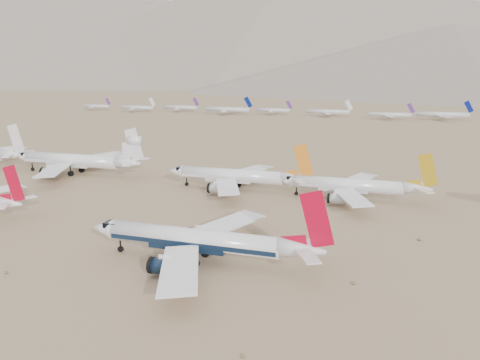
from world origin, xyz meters
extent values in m
plane|color=#7C6148|center=(0.00, 0.00, 0.00)|extent=(7000.00, 7000.00, 0.00)
cylinder|color=white|center=(-9.83, 2.54, 5.24)|extent=(38.54, 4.56, 4.56)
cube|color=#0E1D33|center=(-9.83, 2.54, 4.67)|extent=(37.77, 4.62, 1.02)
sphere|color=white|center=(-29.10, 2.54, 5.24)|extent=(4.56, 4.56, 4.56)
cube|color=black|center=(-29.78, 2.54, 6.49)|extent=(3.19, 2.96, 1.14)
cone|color=white|center=(13.99, 2.54, 5.58)|extent=(9.63, 4.56, 4.56)
cube|color=white|center=(-6.85, -10.98, 4.44)|extent=(14.88, 23.45, 0.71)
cube|color=white|center=(15.86, -1.89, 6.15)|extent=(6.12, 8.00, 0.27)
cylinder|color=#0E1D33|center=(-11.97, -6.93, 2.39)|extent=(5.35, 3.28, 3.28)
cube|color=white|center=(-6.85, 16.06, 4.44)|extent=(14.88, 23.45, 0.71)
cube|color=white|center=(15.86, 6.97, 6.15)|extent=(6.12, 8.00, 0.27)
cylinder|color=#0E1D33|center=(-11.97, 12.01, 2.39)|extent=(5.35, 3.28, 3.28)
cube|color=#B20522|center=(16.67, 2.54, 12.23)|extent=(7.30, 0.36, 12.04)
cylinder|color=black|center=(-27.96, 2.54, 0.68)|extent=(1.37, 0.57, 1.37)
cylinder|color=black|center=(-8.22, -0.65, 0.96)|extent=(1.91, 1.14, 1.91)
cylinder|color=black|center=(-8.22, 5.73, 0.96)|extent=(1.91, 1.14, 1.91)
cone|color=white|center=(-69.55, 13.84, 4.92)|extent=(8.37, 4.02, 4.02)
cube|color=white|center=(-67.92, 9.98, 5.42)|extent=(5.32, 6.95, 0.24)
cube|color=white|center=(-67.92, 17.70, 5.42)|extent=(5.32, 6.95, 0.24)
cube|color=#B20522|center=(-67.22, 13.84, 10.71)|extent=(6.35, 0.32, 10.46)
cylinder|color=white|center=(17.58, 63.77, 4.84)|extent=(34.60, 4.21, 4.21)
cube|color=silver|center=(17.58, 63.77, 4.31)|extent=(33.91, 4.27, 0.95)
sphere|color=white|center=(0.28, 63.77, 4.84)|extent=(4.21, 4.21, 4.21)
cube|color=black|center=(-0.35, 63.77, 5.99)|extent=(2.94, 2.73, 1.05)
cone|color=white|center=(38.97, 63.77, 5.15)|extent=(8.65, 4.21, 4.21)
cube|color=white|center=(20.25, 51.57, 4.10)|extent=(13.36, 21.06, 0.65)
cube|color=white|center=(40.65, 59.77, 5.68)|extent=(5.49, 7.18, 0.25)
cylinder|color=silver|center=(15.66, 55.21, 2.20)|extent=(4.81, 3.03, 3.03)
cube|color=white|center=(20.25, 75.96, 4.10)|extent=(13.36, 21.06, 0.65)
cube|color=white|center=(40.65, 67.76, 5.68)|extent=(5.49, 7.18, 0.25)
cylinder|color=silver|center=(15.66, 72.33, 2.20)|extent=(4.81, 3.03, 3.03)
cube|color=#BE9419|center=(41.37, 63.77, 11.14)|extent=(6.56, 0.34, 10.81)
cylinder|color=black|center=(1.33, 63.77, 0.63)|extent=(1.26, 0.53, 1.26)
cylinder|color=black|center=(19.02, 60.82, 0.88)|extent=(1.77, 1.05, 1.77)
cylinder|color=black|center=(19.02, 66.71, 0.88)|extent=(1.77, 1.05, 1.77)
cylinder|color=white|center=(-21.73, 64.67, 5.11)|extent=(36.32, 4.44, 4.44)
cube|color=silver|center=(-21.73, 64.67, 4.55)|extent=(35.60, 4.51, 1.00)
sphere|color=white|center=(-39.89, 64.67, 5.11)|extent=(4.44, 4.44, 4.44)
cube|color=black|center=(-40.55, 64.67, 6.33)|extent=(3.11, 2.89, 1.11)
cone|color=white|center=(0.72, 64.67, 5.44)|extent=(9.08, 4.44, 4.44)
cube|color=white|center=(-18.92, 51.85, 4.33)|extent=(14.03, 22.11, 0.69)
cube|color=white|center=(2.49, 60.47, 5.99)|extent=(5.77, 7.54, 0.27)
cylinder|color=silver|center=(-23.74, 55.67, 2.33)|extent=(5.04, 3.20, 3.20)
cube|color=white|center=(-18.92, 77.48, 4.33)|extent=(14.03, 22.11, 0.69)
cube|color=white|center=(2.49, 68.87, 5.99)|extent=(5.77, 7.54, 0.27)
cylinder|color=silver|center=(-23.74, 73.67, 2.33)|extent=(5.04, 3.20, 3.20)
cube|color=orange|center=(3.25, 64.67, 11.73)|extent=(6.88, 0.36, 11.34)
cylinder|color=black|center=(-38.78, 64.67, 0.67)|extent=(1.33, 0.55, 1.33)
cylinder|color=black|center=(-20.21, 61.56, 0.93)|extent=(1.86, 1.11, 1.86)
cylinder|color=black|center=(-20.21, 67.78, 0.93)|extent=(1.86, 1.11, 1.86)
cylinder|color=white|center=(-90.35, 68.96, 5.71)|extent=(41.48, 4.97, 4.97)
cube|color=silver|center=(-90.35, 68.96, 5.09)|extent=(40.65, 5.04, 1.12)
sphere|color=white|center=(-111.09, 68.96, 5.71)|extent=(4.97, 4.97, 4.97)
cube|color=black|center=(-111.84, 68.96, 7.08)|extent=(3.48, 3.23, 1.24)
cone|color=white|center=(-64.71, 68.96, 6.08)|extent=(10.37, 4.97, 4.97)
cube|color=white|center=(-87.15, 54.37, 4.84)|extent=(16.02, 25.25, 0.77)
cube|color=white|center=(-62.70, 64.18, 6.70)|extent=(6.58, 8.61, 0.30)
cylinder|color=silver|center=(-92.66, 58.73, 2.60)|extent=(5.76, 3.58, 3.58)
cube|color=white|center=(-87.15, 83.54, 4.84)|extent=(16.02, 25.25, 0.77)
cube|color=white|center=(-62.70, 73.73, 6.70)|extent=(6.58, 8.61, 0.30)
cylinder|color=silver|center=(-92.66, 79.18, 2.60)|extent=(5.76, 3.58, 3.58)
cube|color=white|center=(-61.83, 68.96, 13.25)|extent=(7.86, 0.40, 12.95)
cylinder|color=white|center=(-61.55, 68.96, 14.85)|extent=(5.19, 3.22, 3.22)
cylinder|color=black|center=(-109.85, 68.96, 0.74)|extent=(1.49, 0.62, 1.49)
cylinder|color=black|center=(-88.62, 65.48, 1.04)|extent=(2.09, 1.24, 2.09)
cylinder|color=black|center=(-88.62, 72.43, 1.04)|extent=(2.09, 1.24, 2.09)
cone|color=white|center=(-119.73, 69.32, 6.06)|extent=(10.07, 4.95, 4.95)
cube|color=white|center=(-117.77, 64.66, 6.68)|extent=(6.39, 8.36, 0.30)
cube|color=white|center=(-117.77, 73.98, 6.68)|extent=(6.39, 8.36, 0.30)
cube|color=white|center=(-116.93, 69.32, 13.05)|extent=(7.63, 0.40, 12.58)
cylinder|color=silver|center=(-258.04, 333.45, 3.88)|extent=(29.92, 2.96, 2.96)
cube|color=#58287C|center=(-243.96, 333.45, 8.88)|extent=(5.96, 0.30, 7.51)
cube|color=silver|center=(-258.04, 325.71, 3.44)|extent=(7.88, 13.78, 0.30)
cube|color=silver|center=(-258.04, 341.20, 3.44)|extent=(7.88, 13.78, 0.30)
cylinder|color=silver|center=(-206.84, 326.75, 4.12)|extent=(34.78, 3.44, 3.44)
cube|color=white|center=(-190.47, 326.75, 9.93)|extent=(6.93, 0.34, 8.72)
cube|color=silver|center=(-206.84, 317.75, 3.60)|extent=(9.16, 16.01, 0.34)
cube|color=silver|center=(-206.84, 335.76, 3.60)|extent=(9.16, 16.01, 0.34)
cylinder|color=silver|center=(-166.92, 341.49, 4.11)|extent=(34.60, 3.42, 3.42)
cube|color=#58287C|center=(-150.64, 341.49, 9.89)|extent=(6.89, 0.34, 8.68)
cube|color=silver|center=(-166.92, 332.53, 3.60)|extent=(9.11, 15.93, 0.34)
cube|color=silver|center=(-166.92, 350.44, 3.60)|extent=(9.11, 15.93, 0.34)
cylinder|color=silver|center=(-113.52, 328.87, 4.49)|extent=(42.24, 4.17, 4.17)
cube|color=navy|center=(-93.65, 328.87, 11.54)|extent=(8.41, 0.42, 10.59)
cube|color=silver|center=(-113.52, 317.94, 3.86)|extent=(11.13, 19.44, 0.42)
cube|color=silver|center=(-113.52, 339.80, 3.86)|extent=(11.13, 19.44, 0.42)
cylinder|color=silver|center=(-72.77, 339.18, 3.99)|extent=(32.17, 3.18, 3.18)
cube|color=#58287C|center=(-57.63, 339.18, 9.36)|extent=(6.41, 0.32, 8.07)
cube|color=silver|center=(-72.77, 330.85, 3.51)|extent=(8.48, 14.81, 0.32)
cube|color=silver|center=(-72.77, 347.50, 3.51)|extent=(8.48, 14.81, 0.32)
cylinder|color=silver|center=(-21.43, 335.08, 4.24)|extent=(37.23, 3.68, 3.68)
cube|color=white|center=(-3.91, 335.08, 10.46)|extent=(7.41, 0.37, 9.34)
cube|color=silver|center=(-21.43, 325.45, 3.69)|extent=(9.81, 17.14, 0.37)
cube|color=silver|center=(-21.43, 344.72, 3.69)|extent=(9.81, 17.14, 0.37)
cylinder|color=silver|center=(30.36, 324.03, 4.12)|extent=(34.72, 3.43, 3.43)
cube|color=#58287C|center=(46.70, 324.03, 9.92)|extent=(6.91, 0.34, 8.71)
cube|color=silver|center=(30.36, 315.05, 3.60)|extent=(9.15, 15.98, 0.34)
cube|color=silver|center=(30.36, 333.02, 3.60)|extent=(9.15, 15.98, 0.34)
cylinder|color=silver|center=(72.14, 334.95, 4.41)|extent=(40.75, 4.03, 4.03)
cube|color=navy|center=(91.31, 334.95, 11.22)|extent=(8.11, 0.40, 10.22)
cube|color=silver|center=(72.14, 324.41, 3.81)|extent=(10.73, 18.76, 0.40)
cube|color=silver|center=(72.14, 345.50, 3.81)|extent=(10.73, 18.76, 0.40)
cone|color=slate|center=(-1300.00, 1720.00, 210.00)|extent=(3024.00, 3024.00, 420.00)
cone|color=slate|center=(-800.00, 1560.00, 150.00)|extent=(1800.00, 1800.00, 300.00)
cone|color=slate|center=(-300.00, 1690.00, 235.00)|extent=(2444.00, 2444.00, 470.00)
cone|color=slate|center=(200.00, 1480.00, 120.00)|extent=(1824.00, 1824.00, 240.00)
cone|color=slate|center=(-700.00, 1100.00, 47.50)|extent=(855.00, 855.00, 95.00)
cone|color=slate|center=(150.00, 1100.00, 70.00)|extent=(1260.00, 1260.00, 140.00)
ellipsoid|color=brown|center=(-85.20, 27.20, 0.34)|extent=(1.12, 1.12, 0.62)
ellipsoid|color=brown|center=(-44.10, -14.90, 0.25)|extent=(0.84, 0.84, 0.46)
ellipsoid|color=brown|center=(-30.40, 14.40, 0.29)|extent=(0.98, 0.98, 0.54)
ellipsoid|color=brown|center=(10.70, -27.70, 0.21)|extent=(0.70, 0.70, 0.39)
ellipsoid|color=brown|center=(24.40, 1.60, 0.25)|extent=(0.84, 0.84, 0.46)
ellipsoid|color=brown|center=(38.10, 30.90, 0.29)|extent=(0.98, 0.98, 0.54)
camera|label=1|loc=(28.40, -85.44, 40.97)|focal=35.00mm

